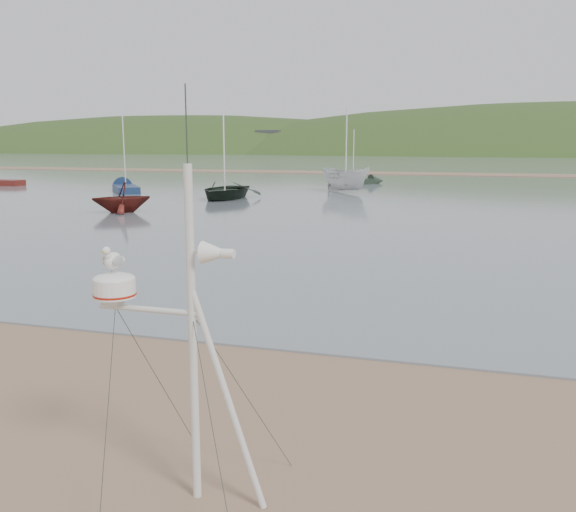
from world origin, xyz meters
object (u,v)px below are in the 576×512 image
(mast_rig, at_px, (188,406))
(sailboat_dark_mid, at_px, (364,181))
(boat_red, at_px, (121,184))
(boat_white, at_px, (346,158))
(sailboat_blue_near, at_px, (124,187))
(boat_dark, at_px, (224,157))

(mast_rig, height_order, sailboat_dark_mid, sailboat_dark_mid)
(mast_rig, bearing_deg, sailboat_dark_mid, 97.44)
(boat_red, distance_m, boat_white, 19.42)
(boat_white, height_order, sailboat_dark_mid, boat_white)
(boat_white, height_order, sailboat_blue_near, sailboat_blue_near)
(boat_dark, xyz_separation_m, sailboat_blue_near, (-10.56, 4.52, -2.52))
(boat_dark, bearing_deg, sailboat_blue_near, 156.06)
(mast_rig, bearing_deg, sailboat_blue_near, 122.37)
(mast_rig, distance_m, boat_white, 41.43)
(boat_red, relative_size, sailboat_dark_mid, 0.58)
(sailboat_dark_mid, bearing_deg, boat_white, -89.03)
(boat_dark, bearing_deg, boat_white, 48.97)
(boat_dark, xyz_separation_m, boat_white, (6.74, 7.96, -0.21))
(mast_rig, height_order, boat_red, mast_rig)
(sailboat_blue_near, bearing_deg, sailboat_dark_mid, 37.52)
(boat_white, bearing_deg, boat_dark, 179.78)
(sailboat_blue_near, bearing_deg, boat_red, -58.83)
(mast_rig, xyz_separation_m, boat_white, (-6.45, 40.89, 1.56))
(sailboat_blue_near, bearing_deg, mast_rig, -57.63)
(boat_white, distance_m, sailboat_blue_near, 17.79)
(mast_rig, height_order, sailboat_blue_near, sailboat_blue_near)
(mast_rig, height_order, boat_white, boat_white)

